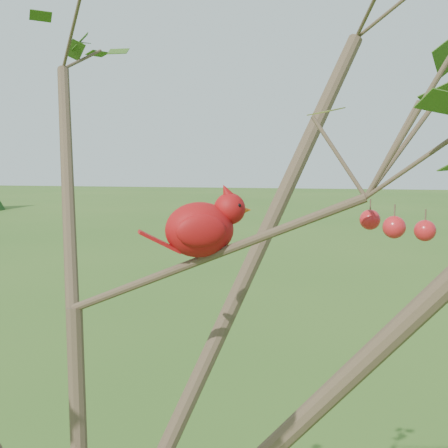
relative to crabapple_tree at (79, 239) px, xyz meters
name	(u,v)px	position (x,y,z in m)	size (l,w,h in m)	color
crabapple_tree	(79,239)	(0.00, 0.00, 0.00)	(2.35, 2.05, 2.95)	#413123
cardinal	(203,227)	(0.21, 0.10, 0.01)	(0.22, 0.15, 0.16)	#AD0E13
distant_trees	(319,178)	(0.13, 23.07, -0.73)	(36.18, 15.39, 3.13)	#413123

